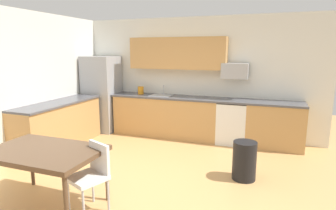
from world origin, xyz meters
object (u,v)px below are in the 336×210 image
object	(u,v)px
kettle	(141,91)
microwave	(235,71)
chair_near_table	(92,172)
dining_table	(44,154)
trash_bin	(244,161)
oven_range	(232,122)
refrigerator	(102,94)

from	to	relation	value
kettle	microwave	bearing A→B (deg)	1.32
chair_near_table	kettle	distance (m)	3.45
dining_table	trash_bin	size ratio (longest dim) A/B	2.33
microwave	dining_table	world-z (taller)	microwave
oven_range	chair_near_table	xyz separation A→B (m)	(-1.26, -3.23, 0.05)
microwave	dining_table	size ratio (longest dim) A/B	0.39
chair_near_table	trash_bin	size ratio (longest dim) A/B	1.42
chair_near_table	trash_bin	bearing A→B (deg)	42.27
microwave	chair_near_table	distance (m)	3.71
oven_range	dining_table	size ratio (longest dim) A/B	0.65
microwave	dining_table	xyz separation A→B (m)	(-1.87, -3.47, -0.84)
refrigerator	trash_bin	bearing A→B (deg)	-24.49
dining_table	oven_range	bearing A→B (deg)	61.02
refrigerator	chair_near_table	xyz separation A→B (m)	(1.90, -3.15, -0.41)
oven_range	dining_table	world-z (taller)	oven_range
trash_bin	dining_table	bearing A→B (deg)	-143.97
microwave	trash_bin	size ratio (longest dim) A/B	0.90
refrigerator	microwave	distance (m)	3.23
trash_bin	kettle	size ratio (longest dim) A/B	3.00
microwave	oven_range	bearing A→B (deg)	-90.00
oven_range	trash_bin	bearing A→B (deg)	-76.43
trash_bin	kettle	bearing A→B (deg)	145.77
microwave	refrigerator	bearing A→B (deg)	-176.75
refrigerator	dining_table	xyz separation A→B (m)	(1.30, -3.29, -0.21)
microwave	trash_bin	xyz separation A→B (m)	(0.41, -1.81, -1.24)
refrigerator	dining_table	size ratio (longest dim) A/B	1.30
microwave	kettle	xyz separation A→B (m)	(-2.18, -0.05, -0.52)
refrigerator	dining_table	distance (m)	3.54
oven_range	chair_near_table	size ratio (longest dim) A/B	1.07
trash_bin	kettle	world-z (taller)	kettle
oven_range	dining_table	distance (m)	3.86
oven_range	microwave	distance (m)	1.09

